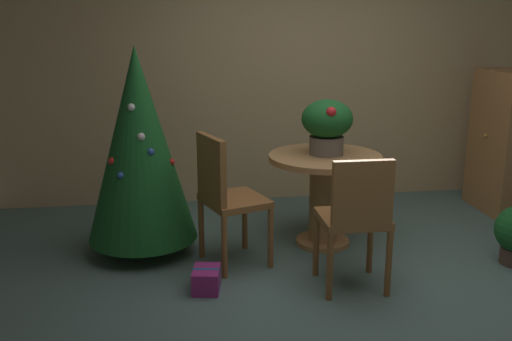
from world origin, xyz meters
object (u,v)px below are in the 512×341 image
Objects in this scene: holiday_tree at (139,145)px; gift_box_purple at (206,280)px; flower_vase at (327,123)px; wooden_cabinet at (506,142)px; wooden_chair_near at (356,215)px; round_dining_table at (324,185)px; wooden_chair_left_near at (225,193)px.

holiday_tree reaches higher than gift_box_purple.
wooden_cabinet is (1.92, 0.62, -0.34)m from flower_vase.
wooden_cabinet is (1.93, 1.49, 0.12)m from wooden_chair_near.
round_dining_table is 1.51m from holiday_tree.
holiday_tree reaches higher than round_dining_table.
gift_box_purple is at bearing -144.30° from round_dining_table.
flower_vase is 0.46× the size of wooden_chair_near.
wooden_chair_left_near reaches higher than wooden_chair_near.
wooden_cabinet is at bearing 37.70° from wooden_chair_near.
holiday_tree is (-1.47, 0.03, 0.37)m from round_dining_table.
holiday_tree is at bearing 178.75° from round_dining_table.
wooden_chair_near is at bearing -33.63° from wooden_chair_left_near.
wooden_chair_left_near is 2.92m from wooden_cabinet.
wooden_chair_near is 1.12m from gift_box_purple.
holiday_tree reaches higher than wooden_chair_left_near.
flower_vase is 1.66× the size of gift_box_purple.
holiday_tree is at bearing 121.17° from gift_box_purple.
wooden_chair_near is 0.58× the size of holiday_tree.
gift_box_purple is at bearing -155.22° from wooden_cabinet.
wooden_chair_near is 2.44m from wooden_cabinet.
gift_box_purple is (-1.01, -0.72, -0.43)m from round_dining_table.
round_dining_table is 2.04m from wooden_cabinet.
wooden_cabinet is at bearing 18.13° from round_dining_table.
wooden_chair_left_near is 0.62× the size of holiday_tree.
flower_vase is at bearing 89.20° from wooden_chair_near.
wooden_chair_near is 1.75m from holiday_tree.
wooden_chair_near is 0.71× the size of wooden_cabinet.
wooden_cabinet is at bearing 17.82° from flower_vase.
wooden_cabinet reaches higher than wooden_chair_near.
round_dining_table is 0.51m from flower_vase.
holiday_tree reaches higher than flower_vase.
holiday_tree reaches higher than wooden_chair_near.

